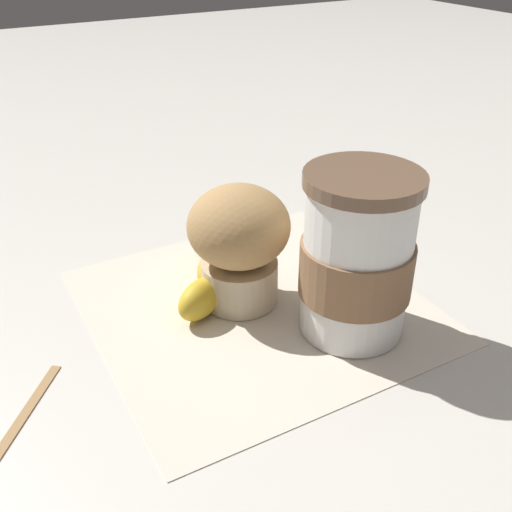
# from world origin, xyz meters

# --- Properties ---
(ground_plane) EXTENTS (3.00, 3.00, 0.00)m
(ground_plane) POSITION_xyz_m (0.00, 0.00, 0.00)
(ground_plane) COLOR beige
(paper_napkin) EXTENTS (0.27, 0.27, 0.00)m
(paper_napkin) POSITION_xyz_m (0.00, 0.00, 0.00)
(paper_napkin) COLOR beige
(paper_napkin) RESTS_ON ground_plane
(coffee_cup) EXTENTS (0.09, 0.09, 0.13)m
(coffee_cup) POSITION_xyz_m (-0.05, 0.06, 0.07)
(coffee_cup) COLOR white
(coffee_cup) RESTS_ON paper_napkin
(muffin) EXTENTS (0.08, 0.08, 0.10)m
(muffin) POSITION_xyz_m (0.01, -0.01, 0.06)
(muffin) COLOR beige
(muffin) RESTS_ON paper_napkin
(banana) EXTENTS (0.10, 0.13, 0.03)m
(banana) POSITION_xyz_m (0.02, -0.05, 0.02)
(banana) COLOR gold
(banana) RESTS_ON paper_napkin
(wooden_stirrer) EXTENTS (0.07, 0.09, 0.00)m
(wooden_stirrer) POSITION_xyz_m (0.20, 0.04, 0.00)
(wooden_stirrer) COLOR #9E7547
(wooden_stirrer) RESTS_ON ground_plane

